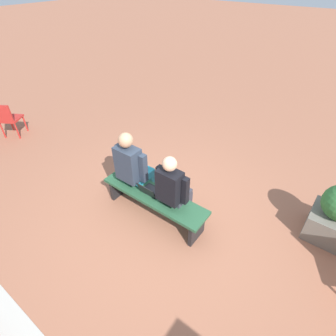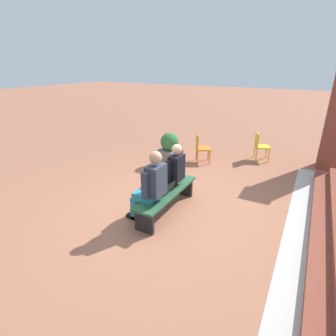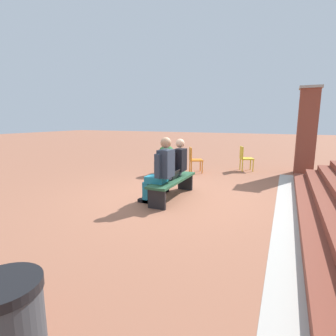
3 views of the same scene
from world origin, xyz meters
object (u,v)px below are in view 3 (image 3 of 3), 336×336
object	(u,v)px
person_adult	(161,169)
planter	(166,161)
plastic_chair_near_bench_right	(194,158)
plastic_chair_by_pillar	(245,157)
laptop	(172,177)
bench	(173,183)
person_student	(176,165)

from	to	relation	value
person_adult	planter	size ratio (longest dim) A/B	1.49
plastic_chair_near_bench_right	planter	world-z (taller)	planter
plastic_chair_by_pillar	laptop	bearing A→B (deg)	-13.40
person_adult	plastic_chair_by_pillar	distance (m)	4.59
laptop	plastic_chair_by_pillar	distance (m)	4.19
bench	plastic_chair_by_pillar	world-z (taller)	plastic_chair_by_pillar
person_adult	bench	bearing A→B (deg)	171.16
bench	person_student	distance (m)	0.49
plastic_chair_near_bench_right	planter	xyz separation A→B (m)	(0.63, -0.71, -0.04)
laptop	plastic_chair_near_bench_right	bearing A→B (deg)	-170.15
planter	person_student	bearing A→B (deg)	29.94
bench	plastic_chair_by_pillar	size ratio (longest dim) A/B	2.14
plastic_chair_near_bench_right	laptop	bearing A→B (deg)	9.85
plastic_chair_near_bench_right	planter	size ratio (longest dim) A/B	0.89
plastic_chair_near_bench_right	plastic_chair_by_pillar	bearing A→B (deg)	124.67
person_student	laptop	distance (m)	0.45
person_adult	laptop	distance (m)	0.47
laptop	planter	xyz separation A→B (m)	(-2.41, -1.24, -0.06)
plastic_chair_by_pillar	planter	xyz separation A→B (m)	(1.66, -2.21, -0.04)
bench	plastic_chair_near_bench_right	bearing A→B (deg)	-170.17
bench	plastic_chair_near_bench_right	world-z (taller)	plastic_chair_near_bench_right
bench	person_student	size ratio (longest dim) A/B	1.37
person_student	plastic_chair_near_bench_right	world-z (taller)	person_student
person_adult	plastic_chair_near_bench_right	world-z (taller)	person_adult
bench	person_adult	xyz separation A→B (m)	(0.45, -0.07, 0.39)
person_student	plastic_chair_by_pillar	distance (m)	3.83
plastic_chair_by_pillar	plastic_chair_near_bench_right	bearing A→B (deg)	-55.33
bench	planter	distance (m)	2.65
person_adult	laptop	xyz separation A→B (m)	(-0.39, 0.08, -0.24)
person_student	person_adult	xyz separation A→B (m)	(0.78, -0.00, 0.03)
bench	laptop	distance (m)	0.16
bench	laptop	bearing A→B (deg)	10.98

